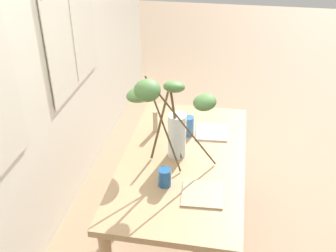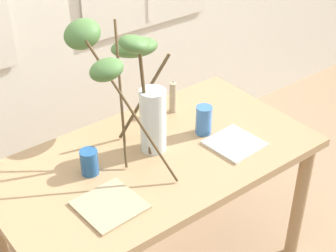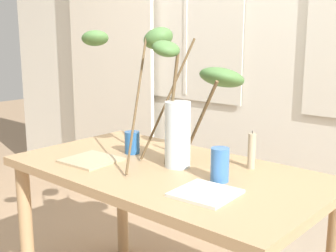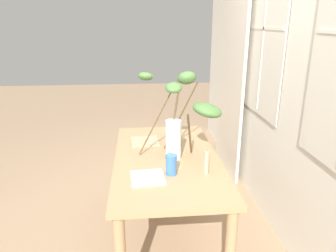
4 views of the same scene
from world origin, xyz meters
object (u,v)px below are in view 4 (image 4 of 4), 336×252
drinking_glass_blue_right (171,165)px  plate_square_right (148,178)px  vase_with_branches (183,113)px  pillar_candle (206,162)px  dining_table (167,170)px  drinking_glass_blue_left (172,137)px  plate_square_left (145,141)px

drinking_glass_blue_right → plate_square_right: bearing=-73.3°
vase_with_branches → drinking_glass_blue_right: vase_with_branches is taller
pillar_candle → vase_with_branches: bearing=-158.8°
dining_table → drinking_glass_blue_right: drinking_glass_blue_right is taller
dining_table → drinking_glass_blue_left: bearing=166.4°
plate_square_left → plate_square_right: bearing=0.2°
drinking_glass_blue_left → plate_square_left: 0.24m
vase_with_branches → drinking_glass_blue_left: size_ratio=5.83×
drinking_glass_blue_right → plate_square_right: size_ratio=0.64×
vase_with_branches → drinking_glass_blue_left: vase_with_branches is taller
plate_square_right → pillar_candle: 0.41m
drinking_glass_blue_right → dining_table: bearing=-178.7°
plate_square_right → drinking_glass_blue_right: bearing=106.7°
vase_with_branches → plate_square_right: bearing=-38.1°
vase_with_branches → plate_square_right: vase_with_branches is taller
pillar_candle → plate_square_right: bearing=-83.8°
plate_square_left → pillar_candle: size_ratio=1.35×
drinking_glass_blue_right → pillar_candle: bearing=88.7°
dining_table → vase_with_branches: bearing=98.8°
dining_table → plate_square_right: bearing=-24.7°
drinking_glass_blue_right → pillar_candle: 0.24m
dining_table → vase_with_branches: 0.46m
drinking_glass_blue_right → plate_square_left: size_ratio=0.60×
plate_square_left → plate_square_right: plate_square_right is taller
vase_with_branches → plate_square_left: vase_with_branches is taller
dining_table → plate_square_left: 0.38m
pillar_candle → drinking_glass_blue_right: bearing=-91.3°
plate_square_right → vase_with_branches: bearing=141.9°
dining_table → pillar_candle: size_ratio=8.36×
drinking_glass_blue_right → plate_square_left: (-0.62, -0.16, -0.06)m
drinking_glass_blue_right → plate_square_right: drinking_glass_blue_right is taller
dining_table → pillar_candle: (0.29, 0.24, 0.19)m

